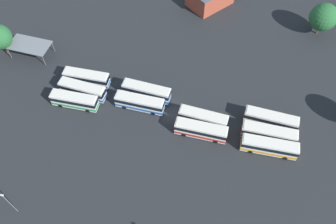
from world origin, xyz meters
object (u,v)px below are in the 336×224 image
object	(u,v)px
bus_row0_slot2	(87,78)
bus_row1_slot1	(140,103)
bus_row2_slot1	(203,118)
tree_northwest	(323,17)
bus_row3_slot2	(271,119)
lamp_post_mid_lot	(9,203)
bus_row1_slot2	(147,91)
bus_row0_slot1	(83,90)
bus_row0_slot0	(75,100)
bus_row2_slot0	(201,130)
bus_row3_slot1	(269,133)
maintenance_shelter	(29,45)
bus_row3_slot0	(269,147)

from	to	relation	value
bus_row0_slot2	bus_row1_slot1	xyz separation A→B (m)	(14.40, -4.43, 0.00)
bus_row2_slot1	tree_northwest	bearing A→B (deg)	54.68
bus_row3_slot2	lamp_post_mid_lot	size ratio (longest dim) A/B	1.46
bus_row1_slot2	lamp_post_mid_lot	xyz separation A→B (m)	(-16.83, -32.35, 2.53)
bus_row0_slot1	bus_row3_slot2	distance (m)	43.31
bus_row0_slot0	bus_row0_slot2	world-z (taller)	same
bus_row2_slot0	lamp_post_mid_lot	world-z (taller)	lamp_post_mid_lot
bus_row3_slot2	bus_row0_slot2	bearing A→B (deg)	176.66
bus_row2_slot1	bus_row3_slot1	world-z (taller)	same
bus_row1_slot2	tree_northwest	xyz separation A→B (m)	(39.63, 31.40, 3.58)
bus_row0_slot1	bus_row3_slot2	size ratio (longest dim) A/B	0.96
bus_row0_slot0	maintenance_shelter	bearing A→B (deg)	142.42
bus_row0_slot0	tree_northwest	world-z (taller)	tree_northwest
bus_row1_slot1	maintenance_shelter	bearing A→B (deg)	161.83
bus_row2_slot0	maintenance_shelter	world-z (taller)	bus_row2_slot0
bus_row2_slot1	tree_northwest	distance (m)	44.31
bus_row1_slot2	bus_row2_slot0	distance (m)	16.17
bus_row2_slot0	bus_row3_slot1	world-z (taller)	same
bus_row2_slot0	maintenance_shelter	distance (m)	48.70
bus_row0_slot2	lamp_post_mid_lot	distance (m)	33.35
bus_row1_slot2	bus_row3_slot2	world-z (taller)	same
bus_row0_slot2	bus_row3_slot1	bearing A→B (deg)	-8.22
bus_row0_slot2	bus_row3_slot1	size ratio (longest dim) A/B	0.94
bus_row0_slot0	bus_row1_slot1	bearing A→B (deg)	10.26
bus_row1_slot2	bus_row3_slot2	bearing A→B (deg)	-3.39
bus_row0_slot1	bus_row2_slot1	world-z (taller)	same
bus_row0_slot1	lamp_post_mid_lot	world-z (taller)	lamp_post_mid_lot
bus_row1_slot1	lamp_post_mid_lot	world-z (taller)	lamp_post_mid_lot
bus_row0_slot0	bus_row0_slot2	xyz separation A→B (m)	(0.28, 7.09, 0.00)
bus_row3_slot2	bus_row2_slot0	bearing A→B (deg)	-157.01
bus_row1_slot1	bus_row1_slot2	size ratio (longest dim) A/B	0.98
bus_row0_slot1	bus_row1_slot2	size ratio (longest dim) A/B	0.98
bus_row0_slot2	bus_row1_slot2	size ratio (longest dim) A/B	0.95
bus_row1_slot2	bus_row2_slot0	world-z (taller)	same
tree_northwest	maintenance_shelter	bearing A→B (deg)	-161.11
bus_row1_slot1	bus_row3_slot1	size ratio (longest dim) A/B	0.96
bus_row3_slot0	tree_northwest	size ratio (longest dim) A/B	1.28
tree_northwest	bus_row0_slot0	bearing A→B (deg)	-145.60
bus_row0_slot2	bus_row1_slot1	world-z (taller)	same
bus_row3_slot0	bus_row3_slot2	size ratio (longest dim) A/B	1.00
bus_row0_slot0	maintenance_shelter	world-z (taller)	bus_row0_slot0
bus_row0_slot0	bus_row3_slot2	xyz separation A→B (m)	(43.94, 4.54, 0.00)
bus_row1_slot1	bus_row1_slot2	xyz separation A→B (m)	(0.66, 3.58, 0.00)
maintenance_shelter	lamp_post_mid_lot	xyz separation A→B (m)	(15.44, -39.15, 1.07)
bus_row0_slot1	lamp_post_mid_lot	distance (m)	29.71
tree_northwest	bus_row1_slot2	bearing A→B (deg)	-141.61
maintenance_shelter	lamp_post_mid_lot	world-z (taller)	lamp_post_mid_lot
bus_row0_slot0	lamp_post_mid_lot	size ratio (longest dim) A/B	1.35
bus_row1_slot2	bus_row3_slot1	xyz separation A→B (m)	(28.42, -5.43, 0.00)
bus_row0_slot2	bus_row2_slot0	xyz separation A→B (m)	(29.20, -8.68, 0.00)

